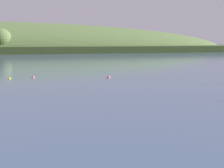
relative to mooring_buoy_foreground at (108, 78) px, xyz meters
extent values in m
cube|color=#3C4E24|center=(-13.47, 158.53, 2.17)|extent=(507.73, 112.38, 4.35)
sphere|color=#56703D|center=(-16.53, 148.07, 9.11)|extent=(13.59, 13.59, 13.59)
sphere|color=#E06675|center=(0.00, 0.00, 0.00)|extent=(0.78, 0.78, 0.78)
cylinder|color=black|center=(0.00, 0.00, 0.43)|extent=(0.04, 0.04, 0.08)
sphere|color=#E06675|center=(-15.18, 5.68, 0.00)|extent=(0.68, 0.68, 0.68)
cylinder|color=black|center=(-15.18, 5.68, 0.38)|extent=(0.04, 0.04, 0.08)
sphere|color=yellow|center=(-20.09, 5.49, 0.00)|extent=(0.64, 0.64, 0.64)
cylinder|color=black|center=(-20.09, 5.49, 0.36)|extent=(0.04, 0.04, 0.08)
camera|label=1|loc=(-23.79, -62.95, 7.88)|focal=50.40mm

